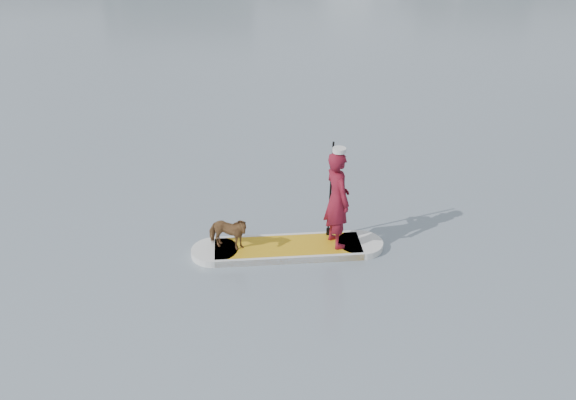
{
  "coord_description": "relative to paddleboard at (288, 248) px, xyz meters",
  "views": [
    {
      "loc": [
        3.47,
        -9.4,
        5.95
      ],
      "look_at": [
        3.04,
        -0.1,
        1.0
      ],
      "focal_mm": 40.0,
      "sensor_mm": 36.0,
      "label": 1
    }
  ],
  "objects": [
    {
      "name": "dog",
      "position": [
        -1.01,
        -0.14,
        0.37
      ],
      "size": [
        0.78,
        0.47,
        0.61
      ],
      "primitive_type": "imported",
      "rotation": [
        0.0,
        0.0,
        1.36
      ],
      "color": "#54371D",
      "rests_on": "paddleboard"
    },
    {
      "name": "paddle",
      "position": [
        0.7,
        0.38,
        0.74
      ],
      "size": [
        0.1,
        0.3,
        2.0
      ],
      "rotation": [
        0.0,
        0.0,
        0.14
      ],
      "color": "black",
      "rests_on": "ground"
    },
    {
      "name": "white_cap",
      "position": [
        0.81,
        0.11,
        1.8
      ],
      "size": [
        0.22,
        0.22,
        0.07
      ],
      "primitive_type": "cylinder",
      "color": "silver",
      "rests_on": "paddler"
    },
    {
      "name": "paddler",
      "position": [
        0.81,
        0.11,
        0.91
      ],
      "size": [
        0.63,
        0.74,
        1.71
      ],
      "primitive_type": "imported",
      "rotation": [
        0.0,
        0.0,
        2.0
      ],
      "color": "maroon",
      "rests_on": "paddleboard"
    },
    {
      "name": "paddleboard",
      "position": [
        0.0,
        0.0,
        0.0
      ],
      "size": [
        3.28,
        1.15,
        0.12
      ],
      "rotation": [
        0.0,
        0.0,
        0.14
      ],
      "color": "gold",
      "rests_on": "ground"
    },
    {
      "name": "ground",
      "position": [
        -3.04,
        0.1,
        -0.06
      ],
      "size": [
        140.0,
        140.0,
        0.0
      ],
      "primitive_type": "plane",
      "color": "slate",
      "rests_on": "ground"
    }
  ]
}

